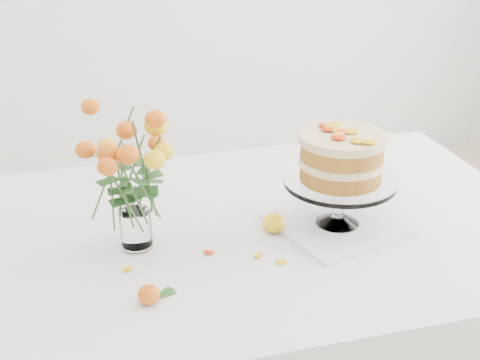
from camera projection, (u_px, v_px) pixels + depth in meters
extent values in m
cube|color=tan|center=(249.00, 235.00, 1.59)|extent=(1.40, 0.90, 0.04)
cylinder|color=tan|center=(6.00, 316.00, 1.92)|extent=(0.06, 0.06, 0.71)
cylinder|color=tan|center=(396.00, 256.00, 2.22)|extent=(0.06, 0.06, 0.71)
cube|color=white|center=(249.00, 226.00, 1.58)|extent=(1.42, 0.92, 0.01)
cube|color=white|center=(206.00, 186.00, 2.03)|extent=(1.42, 0.01, 0.20)
cube|color=silver|center=(337.00, 224.00, 1.58)|extent=(0.33, 0.33, 0.01)
cylinder|color=white|center=(339.00, 200.00, 1.55)|extent=(0.03, 0.03, 0.08)
cylinder|color=white|center=(340.00, 181.00, 1.53)|extent=(0.26, 0.26, 0.01)
cylinder|color=#AD6927|center=(341.00, 172.00, 1.52)|extent=(0.21, 0.21, 0.04)
cylinder|color=beige|center=(341.00, 161.00, 1.51)|extent=(0.22, 0.22, 0.02)
cylinder|color=#AD6927|center=(342.00, 150.00, 1.50)|extent=(0.21, 0.21, 0.04)
cylinder|color=beige|center=(343.00, 138.00, 1.48)|extent=(0.23, 0.23, 0.02)
cylinder|color=white|center=(137.00, 246.00, 1.49)|extent=(0.06, 0.06, 0.01)
cylinder|color=white|center=(136.00, 228.00, 1.47)|extent=(0.07, 0.07, 0.08)
ellipsoid|color=yellow|center=(274.00, 223.00, 1.54)|extent=(0.05, 0.05, 0.05)
cylinder|color=#315622|center=(288.00, 228.00, 1.56)|extent=(0.06, 0.01, 0.01)
ellipsoid|color=#BA3909|center=(149.00, 295.00, 1.29)|extent=(0.04, 0.04, 0.04)
cylinder|color=#315622|center=(164.00, 297.00, 1.31)|extent=(0.05, 0.02, 0.00)
ellipsoid|color=#EDAE0F|center=(209.00, 253.00, 1.46)|extent=(0.03, 0.02, 0.00)
ellipsoid|color=#EDAE0F|center=(258.00, 255.00, 1.45)|extent=(0.03, 0.02, 0.00)
ellipsoid|color=#EDAE0F|center=(281.00, 262.00, 1.43)|extent=(0.03, 0.02, 0.00)
ellipsoid|color=#EDAE0F|center=(142.00, 250.00, 1.47)|extent=(0.03, 0.02, 0.00)
ellipsoid|color=#EDAE0F|center=(128.00, 269.00, 1.40)|extent=(0.03, 0.02, 0.00)
ellipsoid|color=#EDAE0F|center=(380.00, 224.00, 1.58)|extent=(0.03, 0.02, 0.00)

